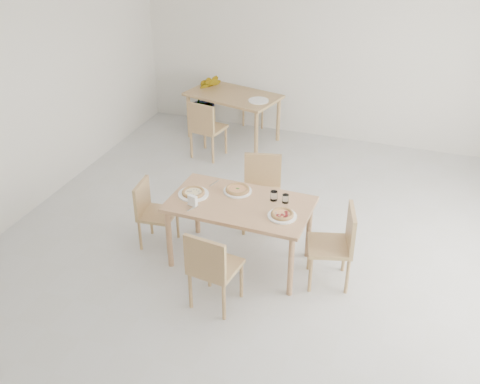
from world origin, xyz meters
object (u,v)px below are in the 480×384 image
(main_table, at_px, (240,209))
(potted_plant, at_px, (205,101))
(chair_east, at_px, (338,241))
(plate_margherita, at_px, (238,191))
(tumbler_a, at_px, (285,199))
(pizza_margherita, at_px, (238,189))
(plate_mushroom, at_px, (193,194))
(plate_empty, at_px, (258,101))
(chair_west, at_px, (151,209))
(plate_pepperoni, at_px, (282,216))
(pizza_mushroom, at_px, (193,192))
(tumbler_b, at_px, (274,196))
(chair_south, at_px, (211,266))
(pizza_pepperoni, at_px, (282,214))
(napkin_holder, at_px, (193,201))
(second_table, at_px, (233,100))
(chair_back_s, at_px, (205,126))
(chair_back_n, at_px, (257,97))
(chair_north, at_px, (262,186))

(main_table, distance_m, potted_plant, 3.73)
(chair_east, distance_m, plate_margherita, 1.20)
(tumbler_a, bearing_deg, plate_margherita, 175.64)
(plate_margherita, xyz_separation_m, tumbler_a, (0.55, -0.04, 0.04))
(pizza_margherita, bearing_deg, plate_mushroom, -152.28)
(plate_empty, bearing_deg, plate_margherita, -76.69)
(chair_west, bearing_deg, plate_pepperoni, -99.68)
(pizza_mushroom, height_order, plate_empty, pizza_mushroom)
(plate_margherita, relative_size, plate_pepperoni, 1.04)
(tumbler_b, relative_size, potted_plant, 0.11)
(main_table, bearing_deg, plate_empty, 105.51)
(chair_south, relative_size, potted_plant, 0.93)
(chair_west, height_order, pizza_pepperoni, pizza_pepperoni)
(tumbler_b, distance_m, napkin_holder, 0.85)
(second_table, xyz_separation_m, plate_empty, (0.46, -0.16, 0.10))
(plate_mushroom, xyz_separation_m, chair_back_s, (-0.82, 2.26, -0.25))
(chair_south, xyz_separation_m, chair_back_n, (-1.05, 4.61, -0.05))
(plate_empty, bearing_deg, pizza_pepperoni, -67.75)
(main_table, height_order, second_table, same)
(chair_north, bearing_deg, second_table, 104.74)
(main_table, xyz_separation_m, tumbler_b, (0.32, 0.17, 0.13))
(main_table, xyz_separation_m, potted_plant, (-1.78, 3.28, -0.20))
(plate_mushroom, distance_m, second_table, 3.12)
(plate_pepperoni, xyz_separation_m, tumbler_a, (-0.05, 0.28, 0.04))
(chair_south, height_order, chair_back_s, chair_back_s)
(main_table, distance_m, napkin_holder, 0.51)
(tumbler_a, bearing_deg, plate_pepperoni, -80.65)
(tumbler_a, height_order, tumbler_b, tumbler_b)
(tumbler_a, relative_size, potted_plant, 0.10)
(plate_margherita, bearing_deg, pizza_pepperoni, -28.57)
(chair_south, bearing_deg, chair_back_n, -69.95)
(tumbler_a, xyz_separation_m, chair_back_s, (-1.79, 2.08, -0.28))
(main_table, bearing_deg, tumbler_a, 21.72)
(chair_south, bearing_deg, plate_margherita, -77.10)
(potted_plant, bearing_deg, plate_pepperoni, -56.29)
(pizza_mushroom, bearing_deg, napkin_holder, -67.87)
(chair_east, distance_m, plate_pepperoni, 0.63)
(main_table, bearing_deg, napkin_holder, -151.24)
(plate_margherita, height_order, pizza_mushroom, pizza_mushroom)
(chair_north, relative_size, pizza_pepperoni, 3.37)
(second_table, bearing_deg, pizza_pepperoni, -48.29)
(tumbler_b, bearing_deg, chair_back_n, 110.63)
(tumbler_a, xyz_separation_m, potted_plant, (-2.22, 3.11, -0.33))
(second_table, relative_size, chair_back_s, 1.75)
(chair_south, distance_m, chair_north, 1.61)
(chair_east, height_order, pizza_pepperoni, chair_east)
(chair_east, height_order, second_table, chair_east)
(pizza_pepperoni, height_order, tumbler_a, tumbler_a)
(chair_east, height_order, plate_mushroom, chair_east)
(plate_mushroom, relative_size, pizza_margherita, 0.96)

